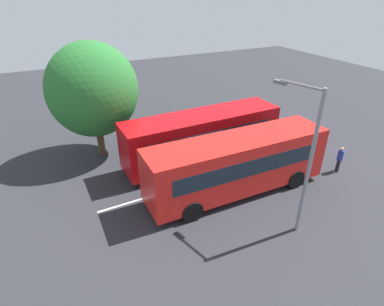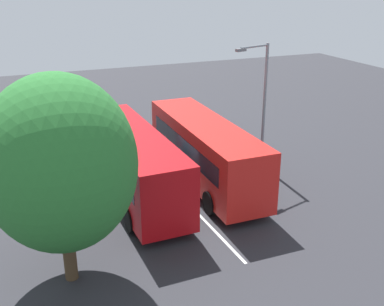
{
  "view_description": "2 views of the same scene",
  "coord_description": "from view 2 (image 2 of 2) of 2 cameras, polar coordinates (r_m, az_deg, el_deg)",
  "views": [
    {
      "loc": [
        -7.55,
        -13.02,
        9.85
      ],
      "look_at": [
        -0.94,
        0.29,
        1.77
      ],
      "focal_mm": 29.23,
      "sensor_mm": 36.0,
      "label": 1
    },
    {
      "loc": [
        -18.82,
        7.09,
        9.78
      ],
      "look_at": [
        1.21,
        -1.2,
        1.45
      ],
      "focal_mm": 43.7,
      "sensor_mm": 36.0,
      "label": 2
    }
  ],
  "objects": [
    {
      "name": "street_lamp",
      "position": [
        24.46,
        8.5,
        6.69
      ],
      "size": [
        0.76,
        2.15,
        6.58
      ],
      "rotation": [
        0.0,
        0.0,
        1.85
      ],
      "color": "gray",
      "rests_on": "ground"
    },
    {
      "name": "ground_plane",
      "position": [
        22.36,
        -1.67,
        -4.93
      ],
      "size": [
        64.7,
        64.7,
        0.0
      ],
      "primitive_type": "plane",
      "color": "#2B2B30"
    },
    {
      "name": "pedestrian",
      "position": [
        29.19,
        -1.9,
        3.36
      ],
      "size": [
        0.42,
        0.42,
        1.59
      ],
      "rotation": [
        0.0,
        0.0,
        2.75
      ],
      "color": "#232833",
      "rests_on": "ground"
    },
    {
      "name": "bus_center_left",
      "position": [
        21.65,
        -7.24,
        -0.98
      ],
      "size": [
        9.8,
        2.65,
        3.12
      ],
      "rotation": [
        0.0,
        0.0,
        0.02
      ],
      "color": "#B70C11",
      "rests_on": "ground"
    },
    {
      "name": "lane_stripe_outer_left",
      "position": [
        22.36,
        -1.67,
        -4.92
      ],
      "size": [
        12.72,
        0.49,
        0.01
      ],
      "primitive_type": "cube",
      "rotation": [
        0.0,
        0.0,
        0.03
      ],
      "color": "silver",
      "rests_on": "ground"
    },
    {
      "name": "depot_tree",
      "position": [
        15.12,
        -15.87,
        -1.18
      ],
      "size": [
        5.39,
        4.86,
        7.11
      ],
      "color": "#4C3823",
      "rests_on": "ground"
    },
    {
      "name": "bus_far_left",
      "position": [
        22.86,
        1.59,
        0.4
      ],
      "size": [
        9.78,
        2.58,
        3.12
      ],
      "rotation": [
        0.0,
        0.0,
        -0.01
      ],
      "color": "red",
      "rests_on": "ground"
    }
  ]
}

